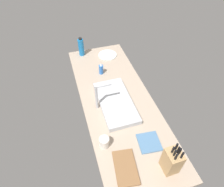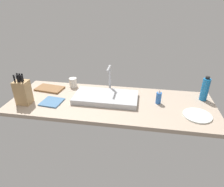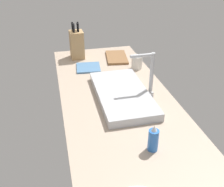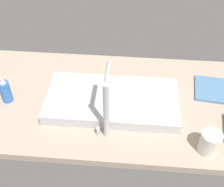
{
  "view_description": "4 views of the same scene",
  "coord_description": "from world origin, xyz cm",
  "px_view_note": "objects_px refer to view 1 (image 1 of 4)",
  "views": [
    {
      "loc": [
        -122.19,
        42.19,
        145.73
      ],
      "look_at": [
        -0.38,
        4.89,
        13.36
      ],
      "focal_mm": 31.47,
      "sensor_mm": 36.0,
      "label": 1
    },
    {
      "loc": [
        26.29,
        -153.08,
        91.99
      ],
      "look_at": [
        1.19,
        -1.91,
        12.99
      ],
      "focal_mm": 31.17,
      "sensor_mm": 36.0,
      "label": 2
    },
    {
      "loc": [
        129.71,
        -35.38,
        86.81
      ],
      "look_at": [
        -2.95,
        -4.0,
        8.76
      ],
      "focal_mm": 43.03,
      "sensor_mm": 36.0,
      "label": 3
    },
    {
      "loc": [
        -13.69,
        98.62,
        101.56
      ],
      "look_at": [
        -5.42,
        3.71,
        11.08
      ],
      "focal_mm": 48.5,
      "sensor_mm": 36.0,
      "label": 4
    }
  ],
  "objects_px": {
    "dinner_plate": "(108,55)",
    "dish_towel": "(149,142)",
    "knife_block": "(172,161)",
    "water_bottle": "(81,47)",
    "faucet": "(98,95)",
    "cutting_board": "(125,167)",
    "soap_bottle": "(101,69)",
    "coffee_mug": "(104,142)",
    "sink_basin": "(116,102)"
  },
  "relations": [
    {
      "from": "soap_bottle",
      "to": "dish_towel",
      "type": "distance_m",
      "value": 0.97
    },
    {
      "from": "cutting_board",
      "to": "dinner_plate",
      "type": "relative_size",
      "value": 1.21
    },
    {
      "from": "knife_block",
      "to": "coffee_mug",
      "type": "height_order",
      "value": "knife_block"
    },
    {
      "from": "dish_towel",
      "to": "faucet",
      "type": "bearing_deg",
      "value": 31.16
    },
    {
      "from": "coffee_mug",
      "to": "sink_basin",
      "type": "bearing_deg",
      "value": -29.07
    },
    {
      "from": "cutting_board",
      "to": "soap_bottle",
      "type": "relative_size",
      "value": 2.04
    },
    {
      "from": "faucet",
      "to": "cutting_board",
      "type": "bearing_deg",
      "value": -176.38
    },
    {
      "from": "cutting_board",
      "to": "water_bottle",
      "type": "xyz_separation_m",
      "value": [
        1.51,
        0.03,
        0.1
      ]
    },
    {
      "from": "cutting_board",
      "to": "coffee_mug",
      "type": "xyz_separation_m",
      "value": [
        0.22,
        0.1,
        0.04
      ]
    },
    {
      "from": "dinner_plate",
      "to": "soap_bottle",
      "type": "bearing_deg",
      "value": 152.27
    },
    {
      "from": "soap_bottle",
      "to": "coffee_mug",
      "type": "relative_size",
      "value": 1.37
    },
    {
      "from": "sink_basin",
      "to": "dinner_plate",
      "type": "bearing_deg",
      "value": -10.63
    },
    {
      "from": "cutting_board",
      "to": "dinner_plate",
      "type": "height_order",
      "value": "cutting_board"
    },
    {
      "from": "faucet",
      "to": "dinner_plate",
      "type": "relative_size",
      "value": 1.22
    },
    {
      "from": "cutting_board",
      "to": "water_bottle",
      "type": "height_order",
      "value": "water_bottle"
    },
    {
      "from": "faucet",
      "to": "dish_towel",
      "type": "distance_m",
      "value": 0.59
    },
    {
      "from": "water_bottle",
      "to": "knife_block",
      "type": "bearing_deg",
      "value": -168.18
    },
    {
      "from": "dinner_plate",
      "to": "dish_towel",
      "type": "distance_m",
      "value": 1.26
    },
    {
      "from": "knife_block",
      "to": "water_bottle",
      "type": "distance_m",
      "value": 1.64
    },
    {
      "from": "water_bottle",
      "to": "dish_towel",
      "type": "bearing_deg",
      "value": -168.3
    },
    {
      "from": "water_bottle",
      "to": "cutting_board",
      "type": "bearing_deg",
      "value": -178.86
    },
    {
      "from": "coffee_mug",
      "to": "faucet",
      "type": "bearing_deg",
      "value": -8.36
    },
    {
      "from": "knife_block",
      "to": "cutting_board",
      "type": "xyz_separation_m",
      "value": [
        0.09,
        0.3,
        -0.1
      ]
    },
    {
      "from": "coffee_mug",
      "to": "dinner_plate",
      "type": "bearing_deg",
      "value": -17.27
    },
    {
      "from": "soap_bottle",
      "to": "water_bottle",
      "type": "height_order",
      "value": "water_bottle"
    },
    {
      "from": "sink_basin",
      "to": "water_bottle",
      "type": "distance_m",
      "value": 0.91
    },
    {
      "from": "soap_bottle",
      "to": "dish_towel",
      "type": "relative_size",
      "value": 0.75
    },
    {
      "from": "sink_basin",
      "to": "coffee_mug",
      "type": "height_order",
      "value": "coffee_mug"
    },
    {
      "from": "faucet",
      "to": "water_bottle",
      "type": "bearing_deg",
      "value": -0.61
    },
    {
      "from": "cutting_board",
      "to": "dish_towel",
      "type": "bearing_deg",
      "value": -60.92
    },
    {
      "from": "dish_towel",
      "to": "coffee_mug",
      "type": "height_order",
      "value": "coffee_mug"
    },
    {
      "from": "cutting_board",
      "to": "water_bottle",
      "type": "distance_m",
      "value": 1.51
    },
    {
      "from": "faucet",
      "to": "water_bottle",
      "type": "relative_size",
      "value": 1.19
    },
    {
      "from": "sink_basin",
      "to": "faucet",
      "type": "distance_m",
      "value": 0.21
    },
    {
      "from": "faucet",
      "to": "dinner_plate",
      "type": "distance_m",
      "value": 0.85
    },
    {
      "from": "knife_block",
      "to": "coffee_mug",
      "type": "bearing_deg",
      "value": 50.93
    },
    {
      "from": "soap_bottle",
      "to": "dish_towel",
      "type": "xyz_separation_m",
      "value": [
        -0.95,
        -0.15,
        -0.05
      ]
    },
    {
      "from": "dinner_plate",
      "to": "cutting_board",
      "type": "bearing_deg",
      "value": 169.19
    },
    {
      "from": "sink_basin",
      "to": "cutting_board",
      "type": "bearing_deg",
      "value": 168.96
    },
    {
      "from": "knife_block",
      "to": "dish_towel",
      "type": "height_order",
      "value": "knife_block"
    },
    {
      "from": "knife_block",
      "to": "water_bottle",
      "type": "height_order",
      "value": "knife_block"
    },
    {
      "from": "faucet",
      "to": "water_bottle",
      "type": "height_order",
      "value": "faucet"
    },
    {
      "from": "knife_block",
      "to": "faucet",
      "type": "bearing_deg",
      "value": 24.44
    },
    {
      "from": "dinner_plate",
      "to": "coffee_mug",
      "type": "xyz_separation_m",
      "value": [
        -1.18,
        0.37,
        0.04
      ]
    },
    {
      "from": "knife_block",
      "to": "dish_towel",
      "type": "xyz_separation_m",
      "value": [
        0.23,
        0.05,
        -0.11
      ]
    },
    {
      "from": "cutting_board",
      "to": "sink_basin",
      "type": "bearing_deg",
      "value": -11.04
    },
    {
      "from": "dinner_plate",
      "to": "sink_basin",
      "type": "bearing_deg",
      "value": 169.37
    },
    {
      "from": "water_bottle",
      "to": "dish_towel",
      "type": "relative_size",
      "value": 1.29
    },
    {
      "from": "knife_block",
      "to": "soap_bottle",
      "type": "bearing_deg",
      "value": 8.24
    },
    {
      "from": "faucet",
      "to": "soap_bottle",
      "type": "xyz_separation_m",
      "value": [
        0.47,
        -0.15,
        -0.11
      ]
    }
  ]
}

